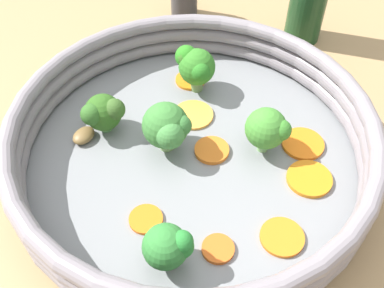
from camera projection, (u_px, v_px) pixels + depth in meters
The scene contains 17 objects.
ground_plane at pixel (192, 162), 0.47m from camera, with size 4.00×4.00×0.00m, color #9E7C51.
skillet at pixel (192, 158), 0.47m from camera, with size 0.35×0.35×0.01m, color gray.
skillet_rim_wall at pixel (192, 137), 0.44m from camera, with size 0.37×0.37×0.05m.
carrot_slice_0 at pixel (282, 237), 0.40m from camera, with size 0.04×0.04×0.00m, color orange.
carrot_slice_1 at pixel (193, 115), 0.50m from camera, with size 0.05×0.05×0.00m, color gold.
carrot_slice_2 at pixel (146, 219), 0.41m from camera, with size 0.03×0.03×0.00m, color orange.
carrot_slice_3 at pixel (309, 179), 0.44m from camera, with size 0.04×0.04×0.00m, color orange.
carrot_slice_4 at pixel (218, 249), 0.39m from camera, with size 0.03×0.03×0.00m, color orange.
carrot_slice_5 at pixel (303, 144), 0.47m from camera, with size 0.04×0.04×0.00m, color orange.
carrot_slice_6 at pixel (212, 150), 0.46m from camera, with size 0.04×0.04×0.00m, color orange.
carrot_slice_7 at pixel (190, 80), 0.54m from camera, with size 0.04×0.04×0.00m, color orange.
broccoli_floret_0 at pixel (103, 113), 0.47m from camera, with size 0.04×0.05×0.04m.
broccoli_floret_1 at pixel (195, 66), 0.50m from camera, with size 0.05×0.04×0.05m.
broccoli_floret_2 at pixel (167, 127), 0.44m from camera, with size 0.05×0.05×0.06m.
broccoli_floret_3 at pixel (169, 247), 0.36m from camera, with size 0.04×0.04×0.05m.
broccoli_floret_4 at pixel (269, 129), 0.44m from camera, with size 0.04×0.04×0.05m.
mushroom_piece_0 at pixel (84, 135), 0.47m from camera, with size 0.03×0.02×0.01m, color brown.
Camera 1 is at (0.25, -0.16, 0.37)m, focal length 42.00 mm.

